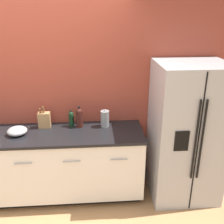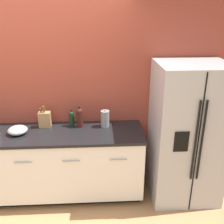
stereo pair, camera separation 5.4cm
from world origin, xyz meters
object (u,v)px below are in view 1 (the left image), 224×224
Objects in this scene: steel_canister at (105,119)px; oil_bottle at (71,119)px; mixing_bowl at (17,131)px; refrigerator at (186,133)px; wine_bottle at (79,117)px; knife_block at (44,120)px.

oil_bottle is at bearing 174.25° from steel_canister.
oil_bottle is 0.96× the size of steel_canister.
refrigerator is at bearing -1.03° from mixing_bowl.
steel_canister is at bearing -1.29° from wine_bottle.
mixing_bowl is (-1.05, -0.15, -0.06)m from steel_canister.
knife_block is 1.33× the size of oil_bottle.
steel_canister is at bearing 8.37° from mixing_bowl.
oil_bottle is at bearing 161.37° from wine_bottle.
oil_bottle is (-1.42, 0.23, 0.14)m from refrigerator.
knife_block is at bearing 177.82° from steel_canister.
knife_block is at bearing 177.18° from wine_bottle.
steel_canister is (0.76, -0.03, 0.00)m from knife_block.
steel_canister is at bearing 169.16° from refrigerator.
wine_bottle is at bearing -18.63° from oil_bottle.
knife_block reaches higher than mixing_bowl.
oil_bottle is (0.34, 0.01, -0.00)m from knife_block.
steel_canister is (0.32, -0.01, -0.03)m from wine_bottle.
knife_block reaches higher than wine_bottle.
oil_bottle is at bearing 17.46° from mixing_bowl.
knife_block is at bearing -177.64° from oil_bottle.
refrigerator is 1.78m from knife_block.
refrigerator reaches higher than steel_canister.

